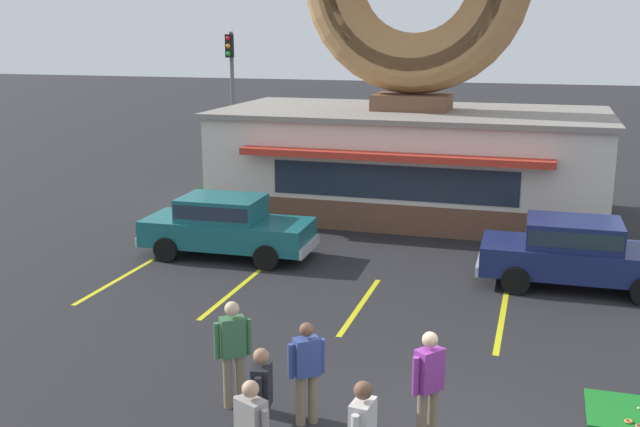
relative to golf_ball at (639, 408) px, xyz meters
The scene contains 16 objects.
donut_shop_building 14.03m from the golf_ball, 115.55° to the left, with size 12.30×6.75×10.96m.
mini_donut_mid_left 0.51m from the golf_ball, 111.98° to the right, with size 0.13×0.13×0.04m, color #D17F47.
mini_donut_mid_right 0.59m from the golf_ball, 94.71° to the right, with size 0.13×0.13×0.04m, color #A5724C.
golf_ball is the anchor object (origin of this frame).
car_teal 11.27m from the golf_ball, 148.53° to the left, with size 4.61×2.08×1.60m.
car_navy 6.02m from the golf_ball, 97.81° to the left, with size 4.59×2.04×1.60m.
pedestrian_blue_sweater_man 6.43m from the golf_ball, 164.76° to the right, with size 0.50×0.42×1.76m.
pedestrian_leather_jacket_man 5.29m from the golf_ball, 159.25° to the right, with size 0.49×0.42×1.63m.
pedestrian_beanie_man 6.02m from the golf_ball, 149.97° to the right, with size 0.31×0.59×1.67m.
pedestrian_crossing_woman 3.71m from the golf_ball, 147.93° to the right, with size 0.42×0.49×1.73m.
trash_bin 15.12m from the golf_ball, 142.08° to the left, with size 0.57×0.57×0.97m.
traffic_light_pole 21.81m from the golf_ball, 130.21° to the left, with size 0.28×0.47×5.80m.
parking_stripe_far_left 11.76m from the golf_ball, 163.86° to the left, with size 0.12×3.60×0.01m, color yellow.
parking_stripe_left 8.91m from the golf_ball, 158.49° to the left, with size 0.12×3.60×0.01m, color yellow.
parking_stripe_mid_left 6.22m from the golf_ball, 148.31° to the left, with size 0.12×3.60×0.01m, color yellow.
parking_stripe_centre 3.99m from the golf_ball, 125.06° to the left, with size 0.12×3.60×0.01m, color yellow.
Camera 1 is at (1.21, -9.93, 5.80)m, focal length 42.00 mm.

